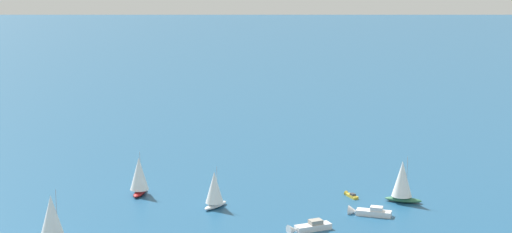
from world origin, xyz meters
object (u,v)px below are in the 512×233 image
object	(u,v)px
motorboat_trailing	(307,227)
motorboat_outer_ring_a	(368,212)
sailboat_ahead	(215,189)
motorboat_outer_ring_b	(351,195)
sailboat_far_stbd	(139,176)
sailboat_near_centre	(52,218)
sailboat_outer_ring_c	(402,181)

from	to	relation	value
motorboat_trailing	motorboat_outer_ring_a	world-z (taller)	motorboat_trailing
sailboat_ahead	motorboat_outer_ring_b	xyz separation A→B (m)	(-37.43, -8.90, -4.64)
sailboat_far_stbd	motorboat_outer_ring_a	world-z (taller)	sailboat_far_stbd
sailboat_near_centre	sailboat_ahead	size ratio (longest dim) A/B	1.12
motorboat_outer_ring_a	sailboat_outer_ring_c	xyz separation A→B (m)	(-11.08, -10.91, 4.98)
motorboat_outer_ring_b	sailboat_far_stbd	bearing A→B (deg)	-3.57
sailboat_ahead	motorboat_outer_ring_a	distance (m)	40.30
sailboat_near_centre	motorboat_outer_ring_b	xyz separation A→B (m)	(-74.52, -32.87, -5.23)
motorboat_trailing	motorboat_outer_ring_a	bearing A→B (deg)	-145.24
sailboat_near_centre	motorboat_trailing	distance (m)	60.25
motorboat_outer_ring_a	sailboat_ahead	bearing A→B (deg)	-10.46
sailboat_near_centre	motorboat_outer_ring_b	bearing A→B (deg)	-156.19
motorboat_outer_ring_b	sailboat_near_centre	bearing A→B (deg)	23.81
sailboat_far_stbd	motorboat_outer_ring_b	xyz separation A→B (m)	(-58.61, 3.66, -5.09)
sailboat_far_stbd	sailboat_ahead	bearing A→B (deg)	149.34
sailboat_far_stbd	sailboat_outer_ring_c	bearing A→B (deg)	172.90
sailboat_ahead	motorboat_outer_ring_b	size ratio (longest dim) A/B	1.95
motorboat_outer_ring_b	sailboat_outer_ring_c	distance (m)	15.09
sailboat_near_centre	motorboat_outer_ring_b	size ratio (longest dim) A/B	2.18
sailboat_near_centre	sailboat_outer_ring_c	xyz separation A→B (m)	(-87.58, -27.61, 0.17)
sailboat_ahead	sailboat_outer_ring_c	distance (m)	50.63
sailboat_near_centre	sailboat_ahead	world-z (taller)	sailboat_near_centre
sailboat_ahead	motorboat_outer_ring_b	distance (m)	38.75
motorboat_outer_ring_a	sailboat_far_stbd	bearing A→B (deg)	-18.13
sailboat_near_centre	sailboat_outer_ring_c	world-z (taller)	sailboat_outer_ring_c
sailboat_ahead	motorboat_outer_ring_a	world-z (taller)	sailboat_ahead
sailboat_far_stbd	sailboat_outer_ring_c	world-z (taller)	sailboat_outer_ring_c
sailboat_near_centre	motorboat_trailing	xyz separation A→B (m)	(-59.84, -5.14, -4.80)
sailboat_ahead	sailboat_far_stbd	bearing A→B (deg)	-30.66
motorboat_outer_ring_b	sailboat_outer_ring_c	bearing A→B (deg)	158.04
sailboat_ahead	sailboat_outer_ring_c	xyz separation A→B (m)	(-50.49, -3.63, 0.77)
sailboat_near_centre	sailboat_far_stbd	size ratio (longest dim) A/B	1.03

